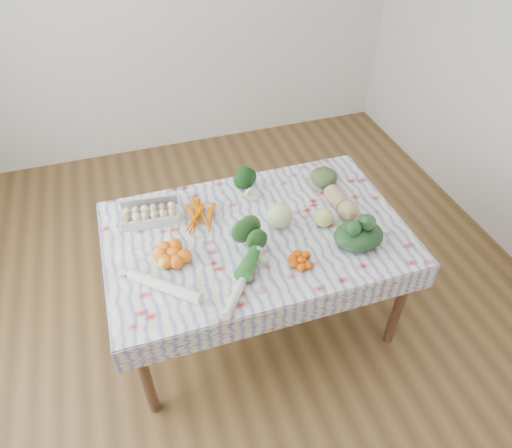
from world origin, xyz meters
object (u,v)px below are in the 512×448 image
object	(u,v)px
dining_table	(256,242)
kabocha_squash	(324,177)
butternut_squash	(342,202)
egg_carton	(150,216)
grapefruit	(324,218)
cabbage	(280,216)

from	to	relation	value
dining_table	kabocha_squash	bearing A→B (deg)	27.88
kabocha_squash	butternut_squash	distance (m)	0.26
egg_carton	grapefruit	size ratio (longest dim) A/B	3.05
egg_carton	kabocha_squash	distance (m)	1.08
kabocha_squash	butternut_squash	xyz separation A→B (m)	(-0.00, -0.26, 0.01)
egg_carton	grapefruit	distance (m)	0.98
butternut_squash	grapefruit	size ratio (longest dim) A/B	2.46
dining_table	kabocha_squash	xyz separation A→B (m)	(0.53, 0.28, 0.14)
dining_table	kabocha_squash	size ratio (longest dim) A/B	9.47
egg_carton	cabbage	bearing A→B (deg)	-14.37
egg_carton	cabbage	xyz separation A→B (m)	(0.68, -0.25, 0.03)
kabocha_squash	grapefruit	bearing A→B (deg)	-114.33
cabbage	butternut_squash	xyz separation A→B (m)	(0.39, 0.02, -0.01)
dining_table	cabbage	bearing A→B (deg)	3.09
kabocha_squash	cabbage	size ratio (longest dim) A/B	1.17
butternut_squash	grapefruit	xyz separation A→B (m)	(-0.15, -0.09, -0.01)
egg_carton	kabocha_squash	bearing A→B (deg)	7.13
egg_carton	butternut_squash	distance (m)	1.10
kabocha_squash	butternut_squash	world-z (taller)	butternut_squash
kabocha_squash	grapefruit	size ratio (longest dim) A/B	1.58
egg_carton	butternut_squash	world-z (taller)	butternut_squash
egg_carton	kabocha_squash	world-z (taller)	kabocha_squash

